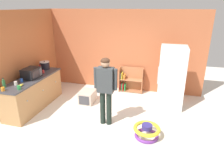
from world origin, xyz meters
The scene contains 19 objects.
ground_plane centered at (0.00, 0.00, 0.00)m, with size 12.00×12.00×0.00m, color silver.
back_wall centered at (0.00, 2.33, 1.35)m, with size 5.20×0.06×2.70m, color #BF643D.
left_side_wall centered at (-2.63, 0.80, 1.35)m, with size 0.06×2.99×2.70m, color #BE6739.
kitchen_counter centered at (-2.20, 0.30, 0.45)m, with size 0.65×2.07×0.90m.
refrigerator centered at (1.56, 1.38, 0.89)m, with size 0.73×0.68×1.78m.
bookshelf centered at (0.24, 2.15, 0.37)m, with size 0.80×0.28×0.85m.
standing_person centered at (0.04, 0.01, 1.02)m, with size 0.57×0.22×1.70m.
baby_walker centered at (1.09, -0.28, 0.16)m, with size 0.60×0.60×0.32m.
pet_carrier centered at (-0.84, 0.98, 0.18)m, with size 0.42×0.55×0.36m.
microwave centered at (-2.19, 0.31, 1.04)m, with size 0.37×0.48×0.28m.
crock_pot centered at (-2.31, 1.13, 1.02)m, with size 0.29×0.29×0.27m.
banana_bunch centered at (-2.08, -0.27, 0.93)m, with size 0.12×0.16×0.04m.
green_glass_bottle centered at (-2.42, -0.45, 1.00)m, with size 0.07×0.07×0.25m.
ketchup_bottle centered at (-2.29, 0.85, 1.00)m, with size 0.07×0.07×0.25m.
white_cup centered at (-2.26, -0.25, 0.95)m, with size 0.08×0.08×0.10m, color white.
red_cup centered at (-2.12, 0.74, 0.95)m, with size 0.08×0.08×0.10m, color red.
green_cup centered at (-1.99, -0.47, 0.95)m, with size 0.08×0.08×0.10m, color green.
blue_cup centered at (-2.26, -0.04, 0.95)m, with size 0.08×0.08×0.10m, color blue.
orange_cup centered at (-2.29, -0.64, 0.95)m, with size 0.08×0.08×0.10m, color orange.
Camera 1 is at (1.31, -4.07, 2.80)m, focal length 31.55 mm.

